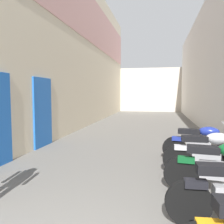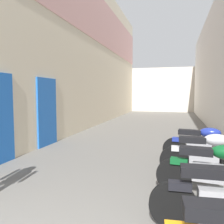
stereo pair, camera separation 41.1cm
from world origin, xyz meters
name	(u,v)px [view 2 (the right image)]	position (x,y,z in m)	size (l,w,h in m)	color
ground_plane	(144,135)	(0.00, 8.40, 0.00)	(36.80, 36.80, 0.00)	#66635E
building_left	(92,49)	(-3.01, 10.35, 3.99)	(0.45, 20.80, 7.92)	beige
building_right	(217,65)	(3.02, 10.40, 2.97)	(0.45, 20.80, 5.94)	silver
building_far_end	(163,90)	(0.00, 21.80, 2.04)	(8.63, 2.00, 4.08)	beige
motorcycle_third	(215,168)	(1.88, 2.86, 0.50)	(1.85, 0.58, 1.04)	black
motorcycle_fourth	(207,153)	(1.88, 3.85, 0.50)	(1.85, 0.58, 1.04)	black
motorcycle_fifth	(202,144)	(1.88, 4.75, 0.50)	(1.84, 0.58, 1.04)	black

